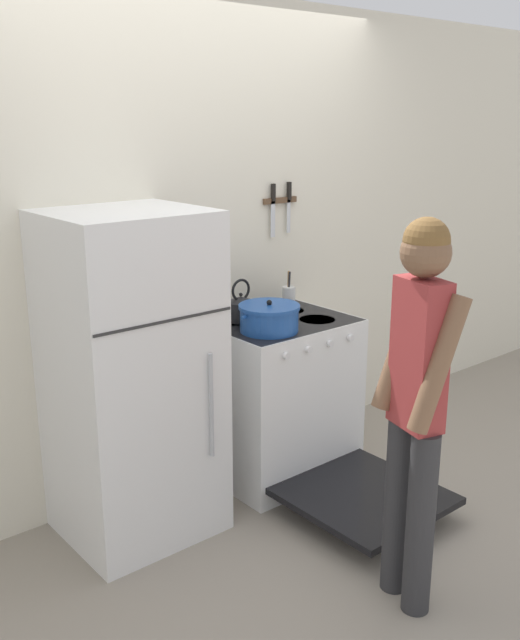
{
  "coord_description": "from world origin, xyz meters",
  "views": [
    {
      "loc": [
        -2.14,
        -3.07,
        1.94
      ],
      "look_at": [
        0.05,
        -0.46,
        0.97
      ],
      "focal_mm": 40.0,
      "sensor_mm": 36.0,
      "label": 1
    }
  ],
  "objects_px": {
    "refrigerator": "(132,378)",
    "person": "(417,395)",
    "tea_kettle": "(241,307)",
    "dutch_oven_pot": "(269,318)",
    "utensil_jar": "(289,297)",
    "stove_range": "(282,399)"
  },
  "relations": [
    {
      "from": "tea_kettle",
      "to": "dutch_oven_pot",
      "type": "bearing_deg",
      "value": -93.09
    },
    {
      "from": "tea_kettle",
      "to": "utensil_jar",
      "type": "bearing_deg",
      "value": 1.03
    },
    {
      "from": "refrigerator",
      "to": "utensil_jar",
      "type": "xyz_separation_m",
      "value": [
        1.09,
        0.13,
        0.18
      ]
    },
    {
      "from": "refrigerator",
      "to": "utensil_jar",
      "type": "relative_size",
      "value": 6.85
    },
    {
      "from": "dutch_oven_pot",
      "to": "person",
      "type": "relative_size",
      "value": 0.22
    },
    {
      "from": "tea_kettle",
      "to": "person",
      "type": "xyz_separation_m",
      "value": [
        -0.18,
        -1.31,
        -0.05
      ]
    },
    {
      "from": "refrigerator",
      "to": "person",
      "type": "height_order",
      "value": "person"
    },
    {
      "from": "person",
      "to": "stove_range",
      "type": "bearing_deg",
      "value": -0.5
    },
    {
      "from": "stove_range",
      "to": "utensil_jar",
      "type": "xyz_separation_m",
      "value": [
        0.19,
        0.17,
        0.52
      ]
    },
    {
      "from": "dutch_oven_pot",
      "to": "person",
      "type": "distance_m",
      "value": 1.08
    },
    {
      "from": "dutch_oven_pot",
      "to": "tea_kettle",
      "type": "height_order",
      "value": "tea_kettle"
    },
    {
      "from": "stove_range",
      "to": "person",
      "type": "height_order",
      "value": "person"
    },
    {
      "from": "stove_range",
      "to": "dutch_oven_pot",
      "type": "relative_size",
      "value": 3.75
    },
    {
      "from": "stove_range",
      "to": "person",
      "type": "xyz_separation_m",
      "value": [
        -0.34,
        -1.15,
        0.47
      ]
    },
    {
      "from": "refrigerator",
      "to": "utensil_jar",
      "type": "distance_m",
      "value": 1.12
    },
    {
      "from": "tea_kettle",
      "to": "utensil_jar",
      "type": "relative_size",
      "value": 1.01
    },
    {
      "from": "refrigerator",
      "to": "dutch_oven_pot",
      "type": "height_order",
      "value": "refrigerator"
    },
    {
      "from": "refrigerator",
      "to": "stove_range",
      "type": "distance_m",
      "value": 0.97
    },
    {
      "from": "tea_kettle",
      "to": "person",
      "type": "bearing_deg",
      "value": -97.83
    },
    {
      "from": "tea_kettle",
      "to": "person",
      "type": "relative_size",
      "value": 0.14
    },
    {
      "from": "refrigerator",
      "to": "person",
      "type": "relative_size",
      "value": 0.97
    },
    {
      "from": "refrigerator",
      "to": "stove_range",
      "type": "height_order",
      "value": "refrigerator"
    }
  ]
}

